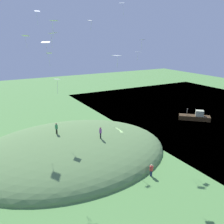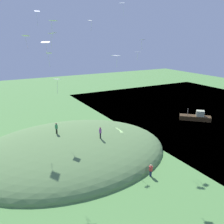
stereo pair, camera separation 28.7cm
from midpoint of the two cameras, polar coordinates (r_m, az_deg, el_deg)
ground_plane at (r=42.44m, az=0.16°, el=-7.57°), size 160.00×160.00×0.00m
grass_hill at (r=40.34m, az=-9.98°, el=-9.21°), size 31.84×25.57×5.98m
boat_on_lake at (r=57.51m, az=18.71°, el=-1.08°), size 6.18×6.06×2.52m
person_on_hilltop at (r=39.65m, az=-13.05°, el=-3.47°), size 0.46×0.46×1.78m
person_near_shore at (r=37.39m, az=-2.93°, el=-4.51°), size 0.49×0.49×1.81m
person_with_child at (r=33.39m, az=8.91°, el=-12.97°), size 0.64×0.64×1.73m
kite_0 at (r=27.77m, az=-13.75°, el=19.77°), size 0.96×0.98×1.77m
kite_1 at (r=31.22m, az=-13.92°, el=17.33°), size 1.32×1.45×1.83m
kite_2 at (r=33.30m, az=-14.68°, el=12.87°), size 0.76×0.63×1.83m
kite_3 at (r=40.83m, az=-19.70°, el=16.31°), size 1.28×1.29×2.00m
kite_4 at (r=34.68m, az=-15.45°, el=15.34°), size 1.34×1.19×1.63m
kite_5 at (r=37.57m, az=-12.94°, el=7.25°), size 1.09×1.11×2.17m
kite_6 at (r=41.05m, az=6.88°, el=16.24°), size 0.84×0.66×1.70m
kite_7 at (r=29.99m, az=0.81°, el=12.92°), size 1.00×1.24×1.54m
kite_8 at (r=43.13m, az=-5.35°, el=20.30°), size 0.78×0.60×1.71m
kite_9 at (r=45.41m, az=2.16°, el=23.91°), size 1.09×1.06×2.14m
kite_10 at (r=33.13m, az=5.83°, el=13.70°), size 1.05×0.99×1.06m
kite_11 at (r=36.34m, az=-17.30°, el=21.30°), size 0.73×0.51×1.89m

